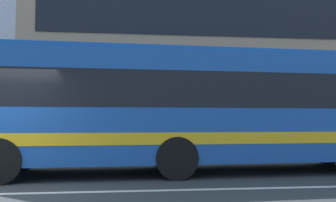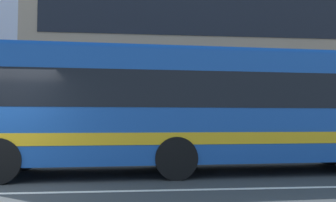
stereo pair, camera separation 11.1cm
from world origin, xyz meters
name	(u,v)px [view 1 (the left image)]	position (x,y,z in m)	size (l,w,h in m)	color
apartment_block_right	(220,53)	(8.49, 14.54, 5.58)	(21.21, 10.29, 11.16)	tan
transit_bus	(194,106)	(4.58, 2.42, 1.75)	(11.29, 3.02, 3.18)	#1B4C9D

